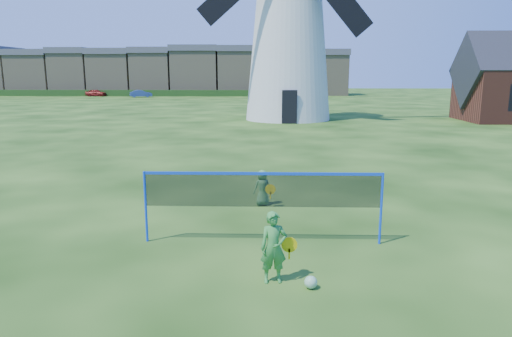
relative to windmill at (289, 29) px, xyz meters
The scene contains 10 objects.
ground 28.36m from the windmill, 94.00° to the right, with size 220.00×220.00×0.00m, color black.
windmill is the anchor object (origin of this frame).
badminton_net 28.19m from the windmill, 93.24° to the right, with size 5.05×0.05×1.55m.
player_girl 30.16m from the windmill, 92.60° to the right, with size 0.67×0.38×1.27m.
player_boy 25.53m from the windmill, 93.73° to the right, with size 0.64×0.47×0.99m.
play_ball 30.48m from the windmill, 91.37° to the right, with size 0.22×0.22×0.22m, color green.
terraced_houses 49.45m from the windmill, 115.42° to the left, with size 65.73×8.40×8.28m.
hedge 45.85m from the windmill, 121.80° to the left, with size 62.00×0.80×1.00m, color #193814.
car_left 48.46m from the windmill, 128.01° to the left, with size 1.32×3.29×1.12m, color maroon.
car_right 41.54m from the windmill, 121.51° to the left, with size 1.18×3.40×1.12m, color navy.
Camera 1 is at (0.50, -9.56, 3.56)m, focal length 32.46 mm.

